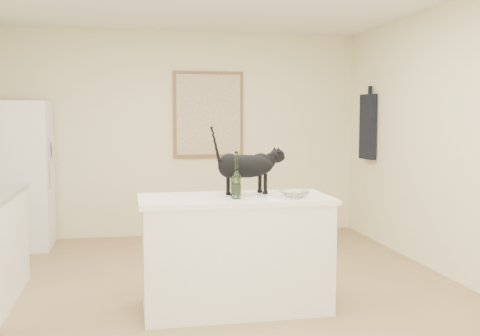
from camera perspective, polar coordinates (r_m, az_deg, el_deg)
name	(u,v)px	position (r m, az deg, el deg)	size (l,w,h in m)	color
floor	(219,301)	(4.84, -2.14, -13.19)	(5.50, 5.50, 0.00)	#A28656
wall_back	(185,134)	(7.33, -5.54, 3.40)	(4.50, 4.50, 0.00)	beige
wall_front	(345,184)	(1.94, 10.51, -1.60)	(4.50, 4.50, 0.00)	beige
wall_right	(469,142)	(5.42, 22.02, 2.42)	(5.50, 5.50, 0.00)	beige
island_base	(235,255)	(4.55, -0.50, -8.76)	(1.44, 0.67, 0.86)	white
island_top	(235,199)	(4.46, -0.51, -3.14)	(1.50, 0.70, 0.04)	white
fridge	(20,175)	(7.03, -21.20, -0.68)	(0.68, 0.68, 1.70)	white
artwork_frame	(208,115)	(7.33, -3.18, 5.37)	(0.90, 0.03, 1.10)	brown
artwork_canvas	(209,115)	(7.31, -3.16, 5.37)	(0.82, 0.00, 1.02)	beige
hanging_garment	(368,127)	(7.20, 12.70, 4.06)	(0.08, 0.34, 0.80)	black
black_cat	(246,169)	(4.55, 0.58, -0.12)	(0.59, 0.18, 0.41)	black
wine_bottle	(236,178)	(4.32, -0.36, -1.03)	(0.07, 0.07, 0.32)	#2B6227
glass_bowl	(294,194)	(4.40, 5.46, -2.64)	(0.23, 0.23, 0.06)	silver
fridge_paper	(52,150)	(7.06, -18.36, 1.74)	(0.00, 0.14, 0.18)	silver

